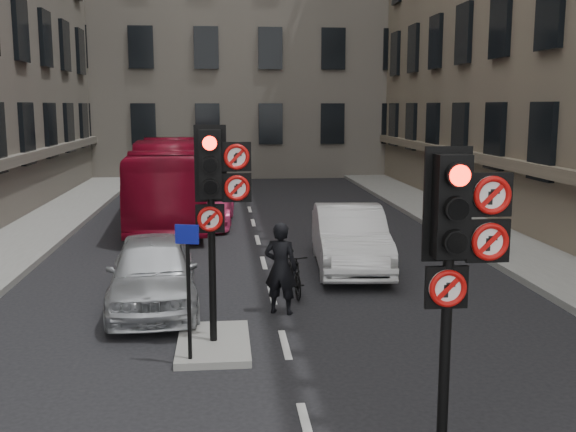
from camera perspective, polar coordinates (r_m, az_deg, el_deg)
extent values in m
cube|color=gray|center=(20.02, 18.79, -2.44)|extent=(3.00, 50.00, 0.16)
cube|color=gray|center=(11.54, -6.31, -10.68)|extent=(1.20, 2.00, 0.12)
cube|color=#6D665C|center=(44.26, -4.36, 17.13)|extent=(30.00, 14.00, 20.00)
cylinder|color=black|center=(7.77, 13.11, -12.04)|extent=(0.12, 0.12, 2.40)
cube|color=black|center=(7.33, 13.62, 0.82)|extent=(0.36, 0.28, 1.10)
cube|color=black|center=(7.45, 13.29, 0.97)|extent=(0.52, 0.03, 1.25)
cylinder|color=#FF1407|center=(7.05, 14.38, 3.33)|extent=(0.22, 0.01, 0.22)
cylinder|color=black|center=(7.10, 14.26, 0.52)|extent=(0.22, 0.01, 0.22)
cylinder|color=black|center=(7.16, 14.15, -2.25)|extent=(0.22, 0.01, 0.22)
cube|color=black|center=(7.44, 16.76, 1.74)|extent=(0.47, 0.05, 0.47)
cylinder|color=white|center=(7.40, 16.88, 1.70)|extent=(0.41, 0.02, 0.41)
torus|color=#BF0C0A|center=(7.39, 16.92, 1.69)|extent=(0.41, 0.06, 0.41)
cube|color=#BF0C0A|center=(7.38, 16.94, 1.68)|extent=(0.25, 0.01, 0.25)
cube|color=black|center=(7.52, 16.59, -2.04)|extent=(0.47, 0.05, 0.47)
cylinder|color=white|center=(7.48, 16.70, -2.09)|extent=(0.41, 0.02, 0.41)
torus|color=#BF0C0A|center=(7.47, 16.74, -2.12)|extent=(0.41, 0.06, 0.41)
cube|color=#BF0C0A|center=(7.46, 16.76, -2.12)|extent=(0.25, 0.01, 0.25)
cube|color=black|center=(7.48, 13.26, -5.89)|extent=(0.47, 0.05, 0.47)
cylinder|color=white|center=(7.44, 13.36, -5.97)|extent=(0.41, 0.02, 0.41)
torus|color=#BF0C0A|center=(7.43, 13.40, -6.00)|extent=(0.41, 0.06, 0.41)
cube|color=#BF0C0A|center=(7.42, 13.41, -6.01)|extent=(0.25, 0.01, 0.25)
cylinder|color=black|center=(11.17, -6.43, -4.60)|extent=(0.12, 0.12, 2.40)
cube|color=black|center=(10.89, -6.60, 4.38)|extent=(0.36, 0.28, 1.10)
cube|color=black|center=(11.02, -6.58, 4.44)|extent=(0.52, 0.03, 1.25)
cylinder|color=#FF1407|center=(10.62, -6.65, 6.15)|extent=(0.22, 0.02, 0.22)
cylinder|color=black|center=(10.64, -6.62, 4.26)|extent=(0.22, 0.02, 0.22)
cylinder|color=black|center=(10.68, -6.58, 2.39)|extent=(0.22, 0.02, 0.22)
cube|color=black|center=(10.86, -4.38, 5.03)|extent=(0.47, 0.05, 0.47)
cylinder|color=white|center=(10.82, -4.38, 5.02)|extent=(0.41, 0.02, 0.41)
torus|color=#BF0C0A|center=(10.80, -4.38, 5.01)|extent=(0.41, 0.06, 0.41)
cube|color=#BF0C0A|center=(10.80, -4.38, 5.01)|extent=(0.25, 0.02, 0.25)
cube|color=black|center=(10.91, -4.35, 2.41)|extent=(0.47, 0.05, 0.47)
cylinder|color=white|center=(10.87, -4.35, 2.39)|extent=(0.41, 0.02, 0.41)
torus|color=#BF0C0A|center=(10.85, -4.35, 2.38)|extent=(0.41, 0.06, 0.41)
cube|color=#BF0C0A|center=(10.85, -4.34, 2.38)|extent=(0.25, 0.02, 0.25)
cube|color=black|center=(10.98, -6.62, -0.21)|extent=(0.47, 0.05, 0.47)
cylinder|color=white|center=(10.94, -6.62, -0.25)|extent=(0.41, 0.02, 0.41)
torus|color=#BF0C0A|center=(10.92, -6.62, -0.26)|extent=(0.41, 0.06, 0.41)
cube|color=#BF0C0A|center=(10.92, -6.62, -0.27)|extent=(0.25, 0.02, 0.25)
imported|color=#B9BCC1|center=(13.70, -11.36, -4.66)|extent=(2.05, 4.39, 1.45)
imported|color=silver|center=(16.67, 5.25, -1.86)|extent=(1.98, 4.79, 1.54)
imported|color=#E94482|center=(22.98, -7.02, 0.94)|extent=(2.10, 4.67, 1.33)
imported|color=maroon|center=(23.88, -10.15, 2.97)|extent=(2.93, 10.20, 2.81)
imported|color=black|center=(14.36, 0.50, -4.86)|extent=(0.56, 1.61, 0.95)
imported|color=black|center=(13.01, -0.62, -4.43)|extent=(0.77, 0.64, 1.81)
cylinder|color=black|center=(10.45, -8.41, -6.53)|extent=(0.06, 0.06, 2.08)
cube|color=#0D1590|center=(10.19, -8.55, -1.54)|extent=(0.36, 0.14, 0.29)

